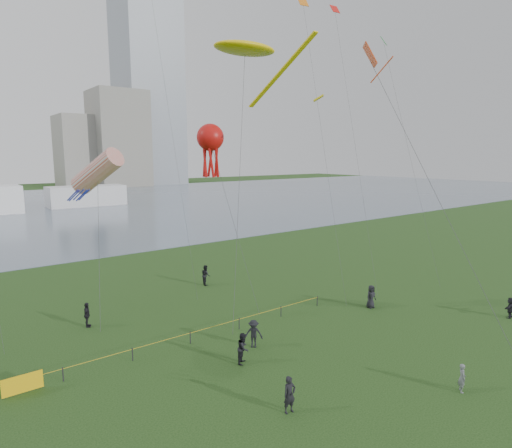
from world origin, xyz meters
TOP-DOWN VIEW (x-y plane):
  - ground_plane at (0.00, 0.00)m, footprint 400.00×400.00m
  - lake at (0.00, 100.00)m, footprint 400.00×120.00m
  - tower at (62.00, 168.00)m, footprint 24.00×24.00m
  - building_mid at (46.00, 162.00)m, footprint 20.00×20.00m
  - building_low at (32.00, 168.00)m, footprint 16.00×18.00m
  - pavilion_right at (14.00, 98.00)m, footprint 18.00×7.00m
  - fence at (-10.11, 12.02)m, footprint 24.07×0.07m
  - kite_flyer at (4.65, -1.98)m, footprint 0.67×0.67m
  - spectator_a at (-2.73, 7.69)m, footprint 1.17×1.13m
  - spectator_b at (-0.95, 9.02)m, footprint 1.36×1.33m
  - spectator_c at (-8.63, 19.11)m, footprint 0.84×1.18m
  - spectator_d at (11.23, 9.04)m, footprint 0.97×0.66m
  - spectator_e at (17.98, 1.06)m, footprint 1.57×0.74m
  - spectator_f at (-3.90, 2.20)m, footprint 0.72×0.51m
  - spectator_g at (3.63, 22.81)m, footprint 0.95×1.10m
  - kite_stingray at (3.43, 15.80)m, footprint 6.99×10.14m
  - kite_windsock at (-6.73, 20.94)m, footprint 4.13×5.75m
  - kite_octopus at (-0.14, 15.35)m, footprint 4.04×3.10m
  - kite_delta at (5.24, 4.78)m, footprint 1.69×11.52m

SIDE VIEW (x-z plane):
  - ground_plane at x=0.00m, z-range 0.00..0.00m
  - lake at x=0.00m, z-range -0.02..0.06m
  - fence at x=-10.11m, z-range 0.03..1.08m
  - kite_flyer at x=4.65m, z-range 0.00..1.56m
  - spectator_e at x=17.98m, z-range 0.00..1.63m
  - spectator_c at x=-8.63m, z-range 0.00..1.86m
  - spectator_f at x=-3.90m, z-range 0.00..1.86m
  - spectator_b at x=-0.95m, z-range 0.00..1.87m
  - spectator_a at x=-2.73m, z-range 0.00..1.89m
  - spectator_d at x=11.23m, z-range 0.00..1.92m
  - spectator_g at x=3.63m, z-range 0.00..1.96m
  - pavilion_right at x=14.00m, z-range 0.00..5.00m
  - kite_windsock at x=-6.73m, z-range 4.72..17.81m
  - kite_octopus at x=-0.14m, z-range 6.29..21.07m
  - building_low at x=32.00m, z-range 0.00..28.00m
  - kite_delta at x=5.24m, z-range 7.98..27.15m
  - building_mid at x=46.00m, z-range 0.00..38.00m
  - kite_stingray at x=3.43m, z-range 10.02..31.03m
  - tower at x=62.00m, z-range 0.00..120.00m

